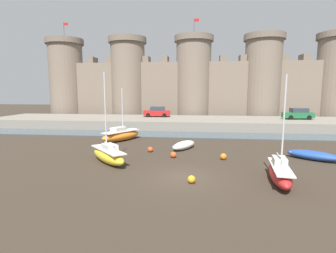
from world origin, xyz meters
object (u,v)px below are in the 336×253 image
(rowboat_near_channel_left, at_px, (313,155))
(car_quay_centre_west, at_px, (157,112))
(sailboat_near_channel_right, at_px, (121,135))
(mooring_buoy_near_channel, at_px, (150,149))
(sailboat_midflat_left, at_px, (280,172))
(sailboat_midflat_right, at_px, (108,155))
(rowboat_midflat_centre, at_px, (184,145))
(car_quay_east, at_px, (298,114))
(mooring_buoy_mid_mud, at_px, (192,179))
(mooring_buoy_near_shore, at_px, (223,157))
(mooring_buoy_off_centre, at_px, (173,155))

(rowboat_near_channel_left, distance_m, car_quay_centre_west, 25.10)
(rowboat_near_channel_left, xyz_separation_m, car_quay_centre_west, (-15.62, 19.57, 1.71))
(sailboat_near_channel_right, bearing_deg, car_quay_centre_west, 82.16)
(mooring_buoy_near_channel, xyz_separation_m, car_quay_centre_west, (-2.28, 18.43, 1.86))
(sailboat_midflat_left, bearing_deg, sailboat_near_channel_right, 138.66)
(sailboat_midflat_right, distance_m, rowboat_near_channel_left, 16.12)
(rowboat_midflat_centre, bearing_deg, mooring_buoy_near_channel, -151.37)
(sailboat_midflat_left, bearing_deg, car_quay_east, 68.36)
(sailboat_near_channel_right, distance_m, mooring_buoy_mid_mud, 14.79)
(sailboat_midflat_left, distance_m, sailboat_near_channel_right, 17.68)
(mooring_buoy_near_shore, xyz_separation_m, car_quay_centre_west, (-8.55, 20.32, 1.84))
(mooring_buoy_near_shore, bearing_deg, rowboat_near_channel_left, 6.08)
(sailboat_near_channel_right, height_order, mooring_buoy_near_channel, sailboat_near_channel_right)
(sailboat_midflat_right, distance_m, sailboat_midflat_left, 12.07)
(sailboat_near_channel_right, distance_m, mooring_buoy_off_centre, 9.22)
(mooring_buoy_mid_mud, bearing_deg, car_quay_centre_west, 103.34)
(mooring_buoy_mid_mud, bearing_deg, mooring_buoy_near_channel, 117.23)
(sailboat_midflat_left, distance_m, rowboat_near_channel_left, 7.04)
(sailboat_midflat_left, relative_size, car_quay_centre_west, 1.53)
(mooring_buoy_off_centre, xyz_separation_m, car_quay_east, (16.42, 18.99, 1.84))
(sailboat_midflat_right, distance_m, mooring_buoy_near_shore, 9.04)
(rowboat_near_channel_left, distance_m, mooring_buoy_near_shore, 7.11)
(mooring_buoy_near_shore, height_order, car_quay_east, car_quay_east)
(rowboat_near_channel_left, relative_size, car_quay_east, 0.95)
(sailboat_midflat_right, distance_m, rowboat_midflat_centre, 7.68)
(sailboat_midflat_left, distance_m, car_quay_centre_west, 27.71)
(rowboat_midflat_centre, distance_m, mooring_buoy_near_channel, 3.33)
(mooring_buoy_mid_mud, distance_m, mooring_buoy_near_channel, 8.47)
(mooring_buoy_mid_mud, bearing_deg, rowboat_near_channel_left, 34.03)
(rowboat_midflat_centre, height_order, rowboat_near_channel_left, rowboat_near_channel_left)
(car_quay_east, bearing_deg, rowboat_midflat_centre, -135.17)
(car_quay_centre_west, bearing_deg, car_quay_east, -3.24)
(rowboat_near_channel_left, xyz_separation_m, mooring_buoy_near_channel, (-13.34, 1.14, -0.15))
(rowboat_midflat_centre, bearing_deg, mooring_buoy_mid_mud, -84.01)
(rowboat_midflat_centre, distance_m, car_quay_east, 22.27)
(sailboat_near_channel_right, relative_size, car_quay_centre_west, 1.38)
(rowboat_near_channel_left, bearing_deg, sailboat_midflat_right, -170.54)
(sailboat_midflat_left, distance_m, mooring_buoy_near_shore, 5.67)
(rowboat_near_channel_left, bearing_deg, mooring_buoy_near_channel, 175.12)
(rowboat_midflat_centre, xyz_separation_m, car_quay_east, (15.75, 15.65, 1.71))
(rowboat_near_channel_left, height_order, mooring_buoy_near_channel, rowboat_near_channel_left)
(car_quay_centre_west, bearing_deg, rowboat_midflat_centre, -72.85)
(rowboat_midflat_centre, bearing_deg, sailboat_midflat_right, -135.53)
(mooring_buoy_mid_mud, relative_size, car_quay_centre_west, 0.11)
(car_quay_centre_west, bearing_deg, sailboat_midflat_right, -90.73)
(mooring_buoy_off_centre, relative_size, car_quay_centre_west, 0.12)
(sailboat_midflat_right, distance_m, mooring_buoy_near_channel, 4.59)
(rowboat_midflat_centre, relative_size, mooring_buoy_near_shore, 6.88)
(sailboat_midflat_right, bearing_deg, rowboat_near_channel_left, 9.46)
(sailboat_near_channel_right, xyz_separation_m, mooring_buoy_near_shore, (10.41, -6.79, -0.38))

